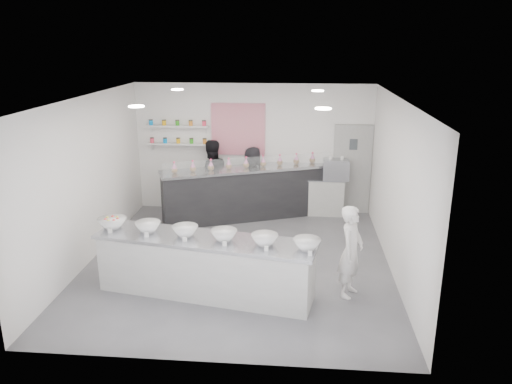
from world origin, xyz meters
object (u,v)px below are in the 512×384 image
back_bar (246,193)px  prep_counter (205,266)px  woman_prep (351,252)px  espresso_machine (336,170)px  espresso_ledge (319,197)px  staff_left (211,177)px  staff_right (253,181)px

back_bar → prep_counter: bearing=-116.1°
back_bar → woman_prep: woman_prep is taller
back_bar → woman_prep: (2.03, -3.44, 0.16)m
prep_counter → espresso_machine: bearing=70.9°
prep_counter → woman_prep: bearing=15.0°
prep_counter → woman_prep: woman_prep is taller
prep_counter → espresso_ledge: 4.44m
espresso_ledge → espresso_machine: (0.36, 0.00, 0.66)m
prep_counter → espresso_machine: 4.65m
staff_left → staff_right: 0.97m
espresso_ledge → staff_left: size_ratio=0.66×
back_bar → espresso_ledge: (1.66, 0.39, -0.16)m
prep_counter → back_bar: size_ratio=0.92×
espresso_machine → woman_prep: (0.01, -3.83, -0.34)m
back_bar → staff_left: size_ratio=2.18×
espresso_ledge → woman_prep: 3.86m
espresso_machine → woman_prep: 3.85m
espresso_machine → woman_prep: bearing=-89.9°
espresso_machine → staff_left: (-2.86, -0.14, -0.21)m
prep_counter → staff_right: size_ratio=2.20×
espresso_ledge → woman_prep: size_ratio=0.78×
prep_counter → back_bar: (0.27, 3.61, 0.11)m
back_bar → espresso_ledge: bearing=-8.4°
espresso_machine → back_bar: bearing=-169.0°
espresso_ledge → woman_prep: bearing=-84.5°
woman_prep → staff_right: size_ratio=0.93×
prep_counter → staff_right: bearing=94.8°
espresso_ledge → staff_right: size_ratio=0.72×
prep_counter → staff_right: staff_right is taller
back_bar → staff_right: 0.35m
prep_counter → woman_prep: 2.32m
prep_counter → back_bar: bearing=96.4°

